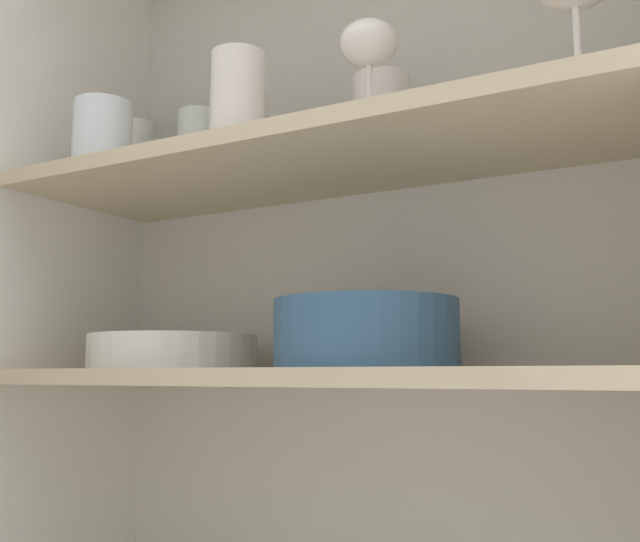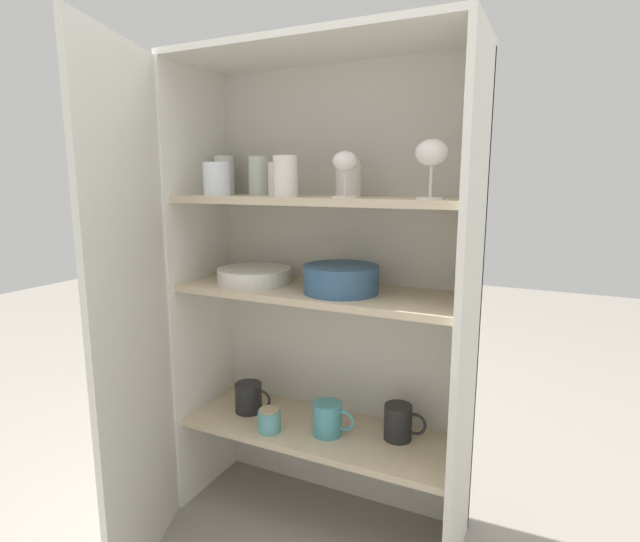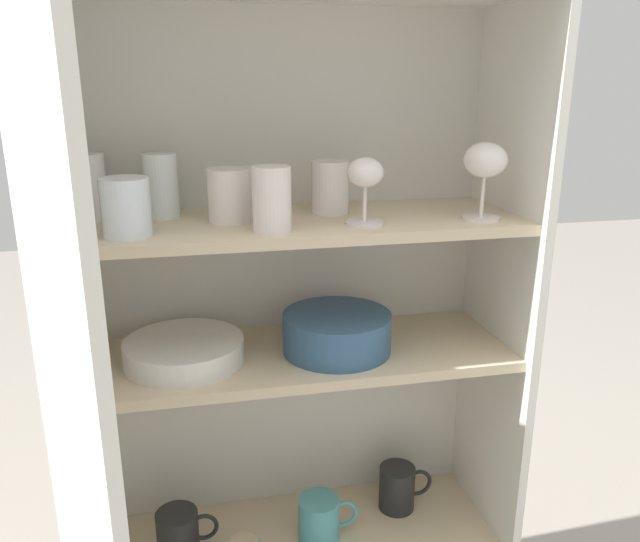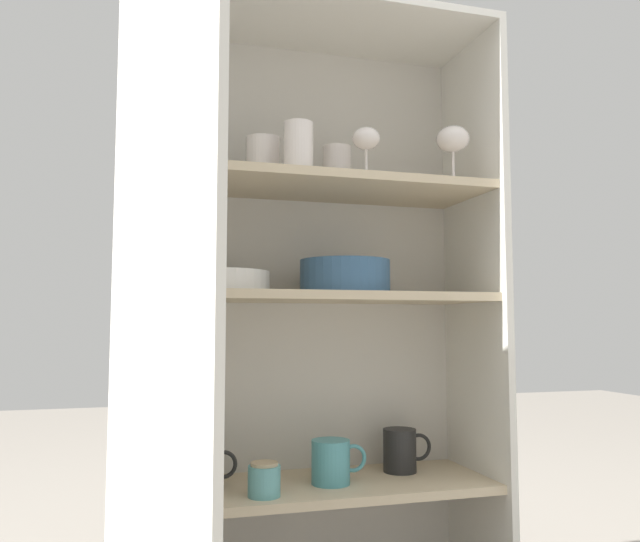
# 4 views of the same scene
# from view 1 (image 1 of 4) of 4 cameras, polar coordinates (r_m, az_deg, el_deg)

# --- Properties ---
(cupboard_back_panel) EXTENTS (0.86, 0.02, 1.38)m
(cupboard_back_panel) POSITION_cam_1_polar(r_m,az_deg,el_deg) (1.04, 3.86, -9.75)
(cupboard_back_panel) COLOR silver
(cupboard_back_panel) RESTS_ON ground_plane
(cupboard_side_left) EXTENTS (0.02, 0.32, 1.38)m
(cupboard_side_left) POSITION_cam_1_polar(r_m,az_deg,el_deg) (1.17, -18.82, -9.13)
(cupboard_side_left) COLOR white
(cupboard_side_left) RESTS_ON ground_plane
(shelf_board_middle) EXTENTS (0.83, 0.29, 0.02)m
(shelf_board_middle) POSITION_cam_1_polar(r_m,az_deg,el_deg) (0.90, -0.36, -8.06)
(shelf_board_middle) COLOR beige
(shelf_board_upper) EXTENTS (0.83, 0.29, 0.02)m
(shelf_board_upper) POSITION_cam_1_polar(r_m,az_deg,el_deg) (0.94, -0.35, 8.29)
(shelf_board_upper) COLOR beige
(tumbler_glass_0) EXTENTS (0.08, 0.08, 0.10)m
(tumbler_glass_0) POSITION_cam_1_polar(r_m,az_deg,el_deg) (1.02, -6.22, 10.41)
(tumbler_glass_0) COLOR silver
(tumbler_glass_0) RESTS_ON shelf_board_upper
(tumbler_glass_1) EXTENTS (0.06, 0.06, 0.12)m
(tumbler_glass_1) POSITION_cam_1_polar(r_m,az_deg,el_deg) (1.22, -14.06, 8.15)
(tumbler_glass_1) COLOR white
(tumbler_glass_1) RESTS_ON shelf_board_upper
(tumbler_glass_2) EXTENTS (0.07, 0.07, 0.11)m
(tumbler_glass_2) POSITION_cam_1_polar(r_m,az_deg,el_deg) (0.92, -6.26, 12.95)
(tumbler_glass_2) COLOR silver
(tumbler_glass_2) RESTS_ON shelf_board_upper
(tumbler_glass_3) EXTENTS (0.07, 0.07, 0.10)m
(tumbler_glass_3) POSITION_cam_1_polar(r_m,az_deg,el_deg) (0.96, 4.69, 11.73)
(tumbler_glass_3) COLOR silver
(tumbler_glass_3) RESTS_ON shelf_board_upper
(tumbler_glass_4) EXTENTS (0.08, 0.08, 0.10)m
(tumbler_glass_4) POSITION_cam_1_polar(r_m,az_deg,el_deg) (1.08, -16.26, 9.76)
(tumbler_glass_4) COLOR white
(tumbler_glass_4) RESTS_ON shelf_board_upper
(tumbler_glass_5) EXTENTS (0.06, 0.06, 0.12)m
(tumbler_glass_5) POSITION_cam_1_polar(r_m,az_deg,el_deg) (1.14, -9.26, 9.05)
(tumbler_glass_5) COLOR white
(tumbler_glass_5) RESTS_ON shelf_board_upper
(wine_glass_1) EXTENTS (0.07, 0.07, 0.12)m
(wine_glass_1) POSITION_cam_1_polar(r_m,az_deg,el_deg) (0.87, 3.74, 16.29)
(wine_glass_1) COLOR silver
(wine_glass_1) RESTS_ON shelf_board_upper
(plate_stack_white) EXTENTS (0.22, 0.22, 0.04)m
(plate_stack_white) POSITION_cam_1_polar(r_m,az_deg,el_deg) (1.03, -11.13, -6.08)
(plate_stack_white) COLOR silver
(plate_stack_white) RESTS_ON shelf_board_middle
(mixing_bowl_large) EXTENTS (0.21, 0.21, 0.08)m
(mixing_bowl_large) POSITION_cam_1_polar(r_m,az_deg,el_deg) (0.86, 3.53, -4.60)
(mixing_bowl_large) COLOR #33567A
(mixing_bowl_large) RESTS_ON shelf_board_middle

